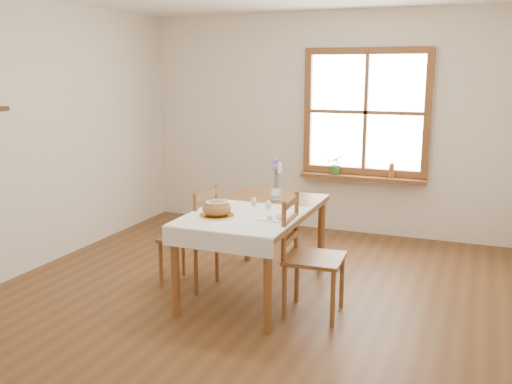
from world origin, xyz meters
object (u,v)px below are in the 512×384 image
dining_table (256,218)px  flower_vase (276,195)px  chair_right (314,257)px  bread_plate (217,215)px  chair_left (189,237)px

dining_table → flower_vase: flower_vase is taller
dining_table → chair_right: chair_right is taller
bread_plate → flower_vase: (0.24, 0.76, 0.03)m
flower_vase → chair_right: bearing=-49.1°
chair_left → bread_plate: bearing=59.4°
chair_right → bread_plate: chair_right is taller
dining_table → bread_plate: bearing=-115.5°
dining_table → flower_vase: bearing=82.0°
dining_table → flower_vase: 0.40m
bread_plate → flower_vase: bearing=72.6°
dining_table → bread_plate: 0.45m
chair_left → dining_table: bearing=102.8°
chair_left → flower_vase: 0.88m
flower_vase → dining_table: bearing=-98.0°
chair_right → bread_plate: (-0.80, -0.11, 0.29)m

